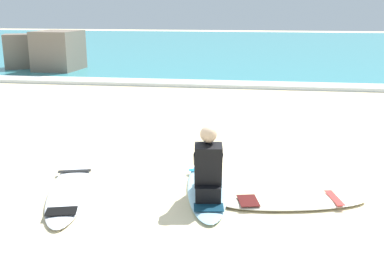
# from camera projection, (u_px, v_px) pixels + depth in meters

# --- Properties ---
(ground_plane) EXTENTS (80.00, 80.00, 0.00)m
(ground_plane) POSITION_uv_depth(u_px,v_px,m) (160.00, 176.00, 6.78)
(ground_plane) COLOR beige
(sea) EXTENTS (80.00, 28.00, 0.10)m
(sea) POSITION_uv_depth(u_px,v_px,m) (235.00, 46.00, 27.40)
(sea) COLOR teal
(sea) RESTS_ON ground
(breaking_foam) EXTENTS (80.00, 0.90, 0.11)m
(breaking_foam) POSITION_uv_depth(u_px,v_px,m) (212.00, 84.00, 14.31)
(breaking_foam) COLOR white
(breaking_foam) RESTS_ON ground
(surfboard_main) EXTENTS (0.84, 2.22, 0.08)m
(surfboard_main) POSITION_uv_depth(u_px,v_px,m) (207.00, 188.00, 6.24)
(surfboard_main) COLOR #9ED1E5
(surfboard_main) RESTS_ON ground
(surfer_seated) EXTENTS (0.43, 0.74, 0.95)m
(surfer_seated) POSITION_uv_depth(u_px,v_px,m) (208.00, 170.00, 5.79)
(surfer_seated) COLOR black
(surfer_seated) RESTS_ON surfboard_main
(surfboard_spare_near) EXTENTS (1.12, 2.34, 0.08)m
(surfboard_spare_near) POSITION_uv_depth(u_px,v_px,m) (69.00, 190.00, 6.17)
(surfboard_spare_near) COLOR silver
(surfboard_spare_near) RESTS_ON ground
(surfboard_spare_far) EXTENTS (1.93, 0.91, 0.08)m
(surfboard_spare_far) POSITION_uv_depth(u_px,v_px,m) (294.00, 202.00, 5.81)
(surfboard_spare_far) COLOR #EFE5C6
(surfboard_spare_far) RESTS_ON ground
(rock_outcrop_distant) EXTENTS (3.11, 2.53, 1.53)m
(rock_outcrop_distant) POSITION_uv_depth(u_px,v_px,m) (49.00, 53.00, 17.38)
(rock_outcrop_distant) COLOR #756656
(rock_outcrop_distant) RESTS_ON ground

